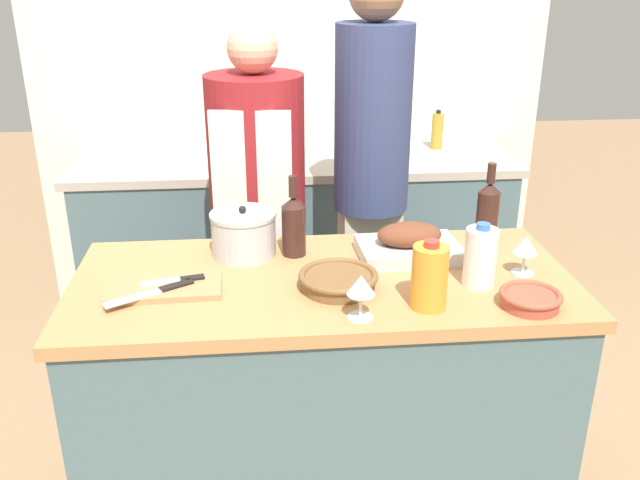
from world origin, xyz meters
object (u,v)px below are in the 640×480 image
object	(u,v)px
mixing_bowl	(530,298)
wine_bottle_dark	(294,224)
wine_glass_left	(526,247)
person_cook_aproned	(258,212)
person_cook_guest	(371,172)
milk_jug	(480,257)
condiment_bottle_short	(294,146)
cutting_board	(164,288)
roasting_pan	(409,244)
wine_glass_right	(361,287)
knife_chef	(153,292)
knife_paring	(175,281)
juice_jug	(430,277)
wicker_basket	(338,280)
condiment_bottle_tall	(437,131)
wine_bottle_green	(488,209)
stock_pot	(244,234)

from	to	relation	value
mixing_bowl	wine_bottle_dark	world-z (taller)	wine_bottle_dark
wine_glass_left	person_cook_aproned	size ratio (longest dim) A/B	0.08
mixing_bowl	wine_bottle_dark	xyz separation A→B (m)	(-0.63, 0.42, 0.08)
person_cook_guest	wine_glass_left	bearing A→B (deg)	-69.50
milk_jug	wine_glass_left	bearing A→B (deg)	21.47
wine_bottle_dark	condiment_bottle_short	xyz separation A→B (m)	(0.07, 1.20, -0.06)
milk_jug	wine_glass_left	xyz separation A→B (m)	(0.16, 0.06, -0.00)
cutting_board	person_cook_aproned	size ratio (longest dim) A/B	0.21
wine_bottle_dark	roasting_pan	bearing A→B (deg)	-8.33
cutting_board	wine_glass_right	xyz separation A→B (m)	(0.54, -0.21, 0.08)
wine_glass_right	knife_chef	xyz separation A→B (m)	(-0.57, 0.16, -0.07)
roasting_pan	knife_paring	world-z (taller)	roasting_pan
person_cook_guest	person_cook_aproned	bearing A→B (deg)	-176.07
juice_jug	person_cook_guest	bearing A→B (deg)	90.21
wicker_basket	condiment_bottle_tall	xyz separation A→B (m)	(0.71, 1.62, 0.04)
mixing_bowl	knife_paring	bearing A→B (deg)	167.83
roasting_pan	wine_glass_left	distance (m)	0.36
condiment_bottle_short	wine_glass_right	bearing A→B (deg)	-87.15
person_cook_aproned	mixing_bowl	bearing A→B (deg)	-45.45
wine_bottle_dark	condiment_bottle_short	world-z (taller)	wine_bottle_dark
wine_glass_left	mixing_bowl	bearing A→B (deg)	-105.89
milk_jug	knife_paring	size ratio (longest dim) A/B	1.04
person_cook_guest	juice_jug	bearing A→B (deg)	-93.18
cutting_board	wine_bottle_green	size ratio (longest dim) A/B	1.26
wine_glass_left	wine_glass_right	bearing A→B (deg)	-156.74
stock_pot	knife_chef	size ratio (longest dim) A/B	0.88
roasting_pan	person_cook_guest	xyz separation A→B (m)	(-0.02, 0.62, 0.06)
knife_paring	person_cook_aproned	world-z (taller)	person_cook_aproned
wicker_basket	mixing_bowl	world-z (taller)	wicker_basket
cutting_board	wine_glass_left	world-z (taller)	wine_glass_left
stock_pot	knife_paring	xyz separation A→B (m)	(-0.20, -0.22, -0.05)
knife_paring	person_cook_guest	size ratio (longest dim) A/B	0.10
condiment_bottle_short	stock_pot	bearing A→B (deg)	-101.04
mixing_bowl	condiment_bottle_short	bearing A→B (deg)	108.97
condiment_bottle_short	cutting_board	bearing A→B (deg)	-107.79
wine_bottle_green	person_cook_aproned	xyz separation A→B (m)	(-0.78, 0.42, -0.14)
wine_glass_right	milk_jug	bearing A→B (deg)	24.01
mixing_bowl	person_cook_aproned	distance (m)	1.19
wicker_basket	juice_jug	distance (m)	0.28
knife_paring	condiment_bottle_short	bearing A→B (deg)	73.01
wine_bottle_dark	person_cook_aproned	size ratio (longest dim) A/B	0.17
wine_glass_left	condiment_bottle_short	distance (m)	1.54
juice_jug	person_cook_guest	size ratio (longest dim) A/B	0.11
juice_jug	person_cook_aproned	xyz separation A→B (m)	(-0.46, 0.90, -0.13)
roasting_pan	condiment_bottle_tall	xyz separation A→B (m)	(0.45, 1.42, 0.03)
condiment_bottle_short	wicker_basket	bearing A→B (deg)	-88.30
wicker_basket	person_cook_aproned	world-z (taller)	person_cook_aproned
wine_bottle_green	person_cook_guest	bearing A→B (deg)	124.02
wine_bottle_green	knife_chef	xyz separation A→B (m)	(-1.08, -0.37, -0.08)
roasting_pan	condiment_bottle_short	xyz separation A→B (m)	(-0.30, 1.25, 0.00)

